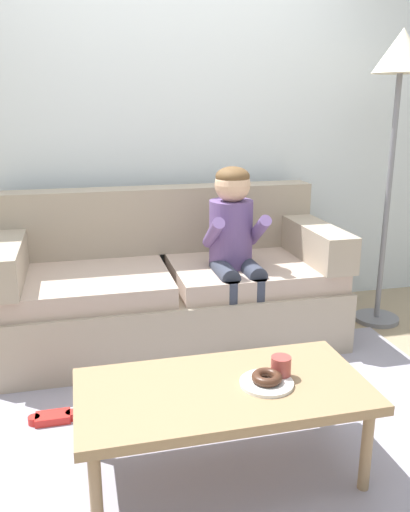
# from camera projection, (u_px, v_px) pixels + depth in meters

# --- Properties ---
(ground) EXTENTS (10.00, 10.00, 0.00)m
(ground) POSITION_uv_depth(u_px,v_px,m) (219.00, 406.00, 2.65)
(ground) COLOR #9E896B
(wall_back) EXTENTS (8.00, 0.10, 2.80)m
(wall_back) POSITION_uv_depth(u_px,v_px,m) (166.00, 111.00, 3.57)
(wall_back) COLOR silver
(wall_back) RESTS_ON ground
(area_rug) EXTENTS (2.45, 1.84, 0.01)m
(area_rug) POSITION_uv_depth(u_px,v_px,m) (234.00, 434.00, 2.42)
(area_rug) COLOR #9993A3
(area_rug) RESTS_ON ground
(couch) EXTENTS (2.06, 0.90, 0.93)m
(couch) POSITION_uv_depth(u_px,v_px,m) (168.00, 288.00, 3.33)
(couch) COLOR tan
(couch) RESTS_ON ground
(coffee_table) EXTENTS (1.13, 0.57, 0.40)m
(coffee_table) POSITION_uv_depth(u_px,v_px,m) (223.00, 395.00, 2.07)
(coffee_table) COLOR #937551
(coffee_table) RESTS_ON ground
(person_child) EXTENTS (0.34, 0.58, 1.10)m
(person_child) POSITION_uv_depth(u_px,v_px,m) (235.00, 241.00, 3.12)
(person_child) COLOR #664C84
(person_child) RESTS_ON ground
(plate) EXTENTS (0.21, 0.21, 0.01)m
(plate) POSITION_uv_depth(u_px,v_px,m) (267.00, 383.00, 2.07)
(plate) COLOR white
(plate) RESTS_ON coffee_table
(donut) EXTENTS (0.17, 0.17, 0.04)m
(donut) POSITION_uv_depth(u_px,v_px,m) (267.00, 377.00, 2.06)
(donut) COLOR #422619
(donut) RESTS_ON plate
(mug) EXTENTS (0.08, 0.08, 0.09)m
(mug) POSITION_uv_depth(u_px,v_px,m) (281.00, 367.00, 2.11)
(mug) COLOR #993D38
(mug) RESTS_ON coffee_table
(toy_controller) EXTENTS (0.23, 0.09, 0.05)m
(toy_controller) POSITION_uv_depth(u_px,v_px,m) (53.00, 419.00, 2.50)
(toy_controller) COLOR red
(toy_controller) RESTS_ON ground
(floor_lamp) EXTENTS (0.35, 0.35, 1.89)m
(floor_lamp) POSITION_uv_depth(u_px,v_px,m) (399.00, 83.00, 3.26)
(floor_lamp) COLOR slate
(floor_lamp) RESTS_ON ground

